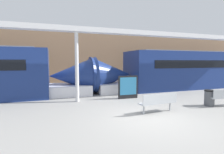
# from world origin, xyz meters

# --- Properties ---
(ground_plane) EXTENTS (60.00, 60.00, 0.00)m
(ground_plane) POSITION_xyz_m (0.00, 0.00, 0.00)
(ground_plane) COLOR #9E9B96
(station_wall) EXTENTS (56.00, 0.20, 5.00)m
(station_wall) POSITION_xyz_m (0.00, 10.77, 2.50)
(station_wall) COLOR #937051
(station_wall) RESTS_ON ground_plane
(train_left) EXTENTS (19.88, 2.93, 3.20)m
(train_left) POSITION_xyz_m (9.04, 6.41, 1.51)
(train_left) COLOR navy
(train_left) RESTS_ON ground_plane
(bench_near) EXTENTS (1.85, 0.60, 0.88)m
(bench_near) POSITION_xyz_m (0.86, 0.60, 0.53)
(bench_near) COLOR #ADB2B7
(bench_near) RESTS_ON ground_plane
(trash_bin) EXTENTS (0.51, 0.51, 0.82)m
(trash_bin) POSITION_xyz_m (4.08, 0.84, 0.41)
(trash_bin) COLOR #4C4F54
(trash_bin) RESTS_ON ground_plane
(poster_board) EXTENTS (1.28, 0.07, 1.42)m
(poster_board) POSITION_xyz_m (0.83, 3.84, 0.72)
(poster_board) COLOR black
(poster_board) RESTS_ON ground_plane
(support_column_near) EXTENTS (0.21, 0.21, 3.92)m
(support_column_near) POSITION_xyz_m (-2.26, 3.99, 1.96)
(support_column_near) COLOR silver
(support_column_near) RESTS_ON ground_plane
(canopy_beam) EXTENTS (28.00, 0.60, 0.28)m
(canopy_beam) POSITION_xyz_m (-2.26, 3.99, 4.06)
(canopy_beam) COLOR silver
(canopy_beam) RESTS_ON support_column_near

